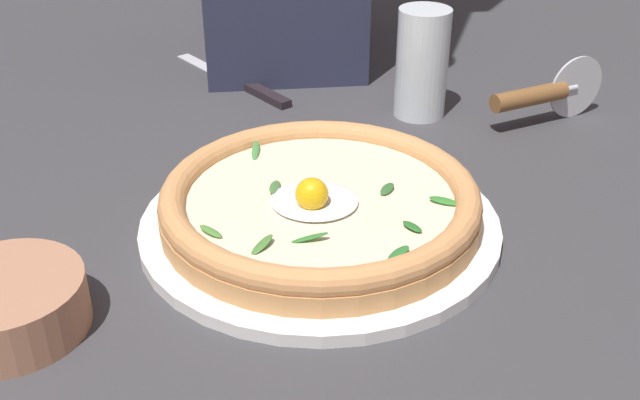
{
  "coord_description": "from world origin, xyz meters",
  "views": [
    {
      "loc": [
        0.07,
        -0.58,
        0.39
      ],
      "look_at": [
        -0.05,
        0.01,
        0.03
      ],
      "focal_mm": 43.29,
      "sensor_mm": 36.0,
      "label": 1
    }
  ],
  "objects_px": {
    "side_bowl": "(8,305)",
    "drinking_glass": "(421,71)",
    "pizza": "(320,202)",
    "table_knife": "(247,86)",
    "pizza_cutter": "(543,94)"
  },
  "relations": [
    {
      "from": "side_bowl",
      "to": "drinking_glass",
      "type": "height_order",
      "value": "drinking_glass"
    },
    {
      "from": "side_bowl",
      "to": "drinking_glass",
      "type": "relative_size",
      "value": 0.92
    },
    {
      "from": "drinking_glass",
      "to": "pizza",
      "type": "bearing_deg",
      "value": -103.78
    },
    {
      "from": "table_knife",
      "to": "pizza_cutter",
      "type": "bearing_deg",
      "value": -6.44
    },
    {
      "from": "side_bowl",
      "to": "pizza",
      "type": "bearing_deg",
      "value": 41.21
    },
    {
      "from": "pizza",
      "to": "side_bowl",
      "type": "distance_m",
      "value": 0.27
    },
    {
      "from": "side_bowl",
      "to": "table_knife",
      "type": "relative_size",
      "value": 0.59
    },
    {
      "from": "pizza_cutter",
      "to": "drinking_glass",
      "type": "relative_size",
      "value": 1.03
    },
    {
      "from": "drinking_glass",
      "to": "table_knife",
      "type": "bearing_deg",
      "value": 170.13
    },
    {
      "from": "pizza",
      "to": "drinking_glass",
      "type": "bearing_deg",
      "value": 76.22
    },
    {
      "from": "table_knife",
      "to": "drinking_glass",
      "type": "relative_size",
      "value": 1.56
    },
    {
      "from": "pizza",
      "to": "table_knife",
      "type": "bearing_deg",
      "value": 116.31
    },
    {
      "from": "side_bowl",
      "to": "pizza_cutter",
      "type": "xyz_separation_m",
      "value": [
        0.42,
        0.46,
        0.02
      ]
    },
    {
      "from": "pizza",
      "to": "table_knife",
      "type": "height_order",
      "value": "pizza"
    },
    {
      "from": "pizza_cutter",
      "to": "table_knife",
      "type": "distance_m",
      "value": 0.37
    }
  ]
}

